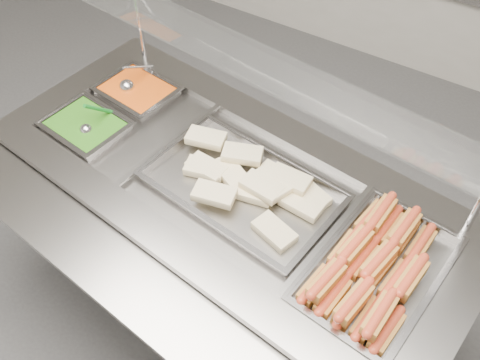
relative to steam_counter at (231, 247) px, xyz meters
The scene contains 12 objects.
ground 0.54m from the steam_counter, 103.84° to the right, with size 6.00×6.00×0.00m, color #4F4F51.
steam_counter is the anchor object (origin of this frame).
tray_rail 0.62m from the steam_counter, 96.52° to the right, with size 1.74×0.54×0.05m.
sneeze_guard 0.81m from the steam_counter, 83.49° to the left, with size 1.60×0.46×0.42m.
pan_hotdogs 0.72m from the steam_counter, ahead, with size 0.38×0.56×0.10m.
pan_wraps 0.41m from the steam_counter, ahead, with size 0.69×0.45×0.07m.
pan_beans 0.75m from the steam_counter, 160.82° to the left, with size 0.31×0.26×0.10m.
pan_peas 0.75m from the steam_counter, behind, with size 0.31×0.26×0.10m.
hotdogs_in_buns 0.73m from the steam_counter, ahead, with size 0.31×0.52×0.11m.
tortilla_wraps 0.44m from the steam_counter, 18.61° to the left, with size 0.61×0.34×0.06m.
ladle 0.80m from the steam_counter, 162.69° to the left, with size 0.07×0.19×0.14m.
serving_spoon 0.75m from the steam_counter, behind, with size 0.05×0.16×0.14m.
Camera 1 is at (0.79, -0.73, 2.28)m, focal length 40.00 mm.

